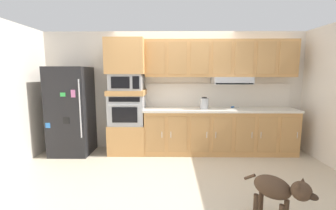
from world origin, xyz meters
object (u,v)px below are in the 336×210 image
(electric_kettle, at_px, (204,103))
(built_in_oven, at_px, (127,109))
(microwave, at_px, (127,82))
(screwdriver, at_px, (233,107))
(dog, at_px, (278,190))
(refrigerator, at_px, (71,111))

(electric_kettle, bearing_deg, built_in_oven, 178.26)
(microwave, bearing_deg, built_in_oven, 179.23)
(built_in_oven, xyz_separation_m, screwdriver, (2.19, 0.13, 0.03))
(microwave, bearing_deg, electric_kettle, -1.74)
(screwdriver, bearing_deg, microwave, -176.54)
(screwdriver, bearing_deg, built_in_oven, -176.54)
(electric_kettle, relative_size, dog, 0.40)
(dog, bearing_deg, refrigerator, -167.82)
(built_in_oven, distance_m, microwave, 0.56)
(refrigerator, xyz_separation_m, screwdriver, (3.32, 0.20, 0.05))
(screwdriver, distance_m, electric_kettle, 0.66)
(dog, bearing_deg, electric_kettle, 149.21)
(refrigerator, height_order, electric_kettle, refrigerator)
(refrigerator, height_order, microwave, refrigerator)
(built_in_oven, bearing_deg, refrigerator, -176.56)
(refrigerator, bearing_deg, microwave, 3.43)
(refrigerator, relative_size, built_in_oven, 2.51)
(screwdriver, relative_size, dog, 0.28)
(electric_kettle, bearing_deg, dog, -77.31)
(refrigerator, distance_m, electric_kettle, 2.69)
(refrigerator, xyz_separation_m, built_in_oven, (1.13, 0.07, 0.02))
(built_in_oven, bearing_deg, dog, -47.49)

